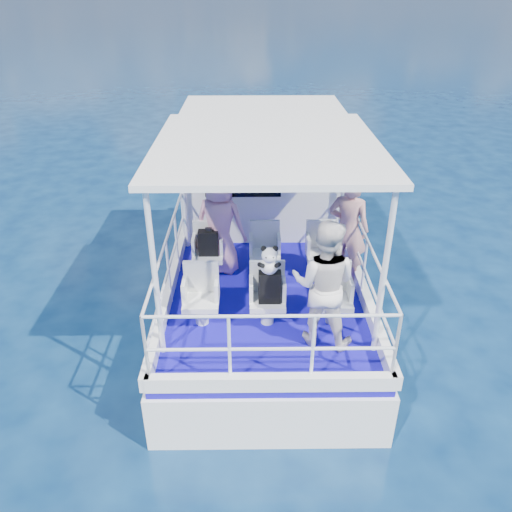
{
  "coord_description": "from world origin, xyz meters",
  "views": [
    {
      "loc": [
        -0.22,
        -6.72,
        5.05
      ],
      "look_at": [
        -0.15,
        -0.4,
        1.56
      ],
      "focal_mm": 35.0,
      "sensor_mm": 36.0,
      "label": 1
    }
  ],
  "objects_px": {
    "backpack_center": "(270,287)",
    "passenger_stbd_aft": "(324,284)",
    "passenger_port_fwd": "(220,223)",
    "panda": "(269,260)"
  },
  "relations": [
    {
      "from": "passenger_port_fwd",
      "to": "panda",
      "type": "bearing_deg",
      "value": 135.07
    },
    {
      "from": "backpack_center",
      "to": "panda",
      "type": "relative_size",
      "value": 1.13
    },
    {
      "from": "passenger_port_fwd",
      "to": "backpack_center",
      "type": "distance_m",
      "value": 1.67
    },
    {
      "from": "passenger_stbd_aft",
      "to": "passenger_port_fwd",
      "type": "bearing_deg",
      "value": -35.21
    },
    {
      "from": "passenger_port_fwd",
      "to": "panda",
      "type": "xyz_separation_m",
      "value": [
        0.72,
        -1.5,
        0.18
      ]
    },
    {
      "from": "backpack_center",
      "to": "passenger_stbd_aft",
      "type": "bearing_deg",
      "value": -27.33
    },
    {
      "from": "passenger_port_fwd",
      "to": "passenger_stbd_aft",
      "type": "distance_m",
      "value": 2.29
    },
    {
      "from": "passenger_port_fwd",
      "to": "passenger_stbd_aft",
      "type": "bearing_deg",
      "value": 146.67
    },
    {
      "from": "passenger_stbd_aft",
      "to": "backpack_center",
      "type": "distance_m",
      "value": 0.78
    },
    {
      "from": "passenger_port_fwd",
      "to": "panda",
      "type": "relative_size",
      "value": 4.26
    }
  ]
}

